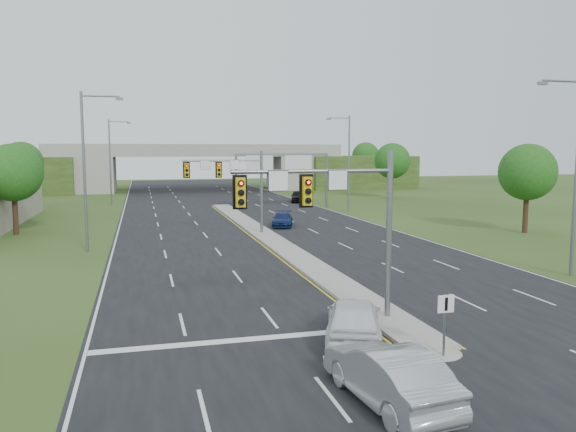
% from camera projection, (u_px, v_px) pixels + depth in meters
% --- Properties ---
extents(ground, '(240.00, 240.00, 0.00)m').
position_uv_depth(ground, '(387.00, 320.00, 23.34)').
color(ground, '#2D4217').
rests_on(ground, ground).
extents(road, '(24.00, 160.00, 0.02)m').
position_uv_depth(road, '(241.00, 220.00, 56.96)').
color(road, black).
rests_on(road, ground).
extents(median, '(2.00, 54.00, 0.16)m').
position_uv_depth(median, '(267.00, 236.00, 45.43)').
color(median, gray).
rests_on(median, road).
extents(median_nose, '(2.00, 2.00, 0.16)m').
position_uv_depth(median_nose, '(436.00, 350.00, 19.49)').
color(median_nose, gray).
rests_on(median_nose, road).
extents(lane_markings, '(23.72, 160.00, 0.01)m').
position_uv_depth(lane_markings, '(246.00, 228.00, 50.96)').
color(lane_markings, gold).
rests_on(lane_markings, road).
extents(signal_mast_near, '(6.62, 0.60, 7.00)m').
position_uv_depth(signal_mast_near, '(338.00, 208.00, 22.15)').
color(signal_mast_near, slate).
rests_on(signal_mast_near, ground).
extents(signal_mast_far, '(6.62, 0.60, 7.00)m').
position_uv_depth(signal_mast_far, '(235.00, 178.00, 46.17)').
color(signal_mast_far, slate).
rests_on(signal_mast_far, ground).
extents(keep_right_sign, '(0.60, 0.13, 2.20)m').
position_uv_depth(keep_right_sign, '(445.00, 315.00, 18.82)').
color(keep_right_sign, slate).
rests_on(keep_right_sign, ground).
extents(sign_gantry, '(11.58, 0.44, 6.67)m').
position_uv_depth(sign_gantry, '(281.00, 165.00, 67.58)').
color(sign_gantry, slate).
rests_on(sign_gantry, ground).
extents(overpass, '(80.00, 14.00, 8.10)m').
position_uv_depth(overpass, '(197.00, 170.00, 99.78)').
color(overpass, gray).
rests_on(overpass, ground).
extents(lightpole_l_mid, '(2.85, 0.25, 11.00)m').
position_uv_depth(lightpole_l_mid, '(87.00, 164.00, 38.49)').
color(lightpole_l_mid, slate).
rests_on(lightpole_l_mid, ground).
extents(lightpole_l_far, '(2.85, 0.25, 11.00)m').
position_uv_depth(lightpole_l_far, '(112.00, 158.00, 72.11)').
color(lightpole_l_far, slate).
rests_on(lightpole_l_far, ground).
extents(lightpole_r_near, '(2.85, 0.25, 11.00)m').
position_uv_depth(lightpole_r_near, '(574.00, 167.00, 30.80)').
color(lightpole_r_near, slate).
rests_on(lightpole_r_near, ground).
extents(lightpole_r_far, '(2.85, 0.25, 11.00)m').
position_uv_depth(lightpole_r_far, '(347.00, 159.00, 64.42)').
color(lightpole_r_far, slate).
rests_on(lightpole_r_far, ground).
extents(tree_l_near, '(4.80, 4.80, 7.60)m').
position_uv_depth(tree_l_near, '(13.00, 173.00, 46.51)').
color(tree_l_near, '#382316').
rests_on(tree_l_near, ground).
extents(tree_l_mid, '(5.20, 5.20, 8.12)m').
position_uv_depth(tree_l_mid, '(22.00, 163.00, 69.48)').
color(tree_l_mid, '#382316').
rests_on(tree_l_mid, ground).
extents(tree_r_near, '(4.80, 4.80, 7.60)m').
position_uv_depth(tree_r_near, '(528.00, 172.00, 47.51)').
color(tree_r_near, '#382316').
rests_on(tree_r_near, ground).
extents(tree_r_mid, '(5.20, 5.20, 8.12)m').
position_uv_depth(tree_r_mid, '(392.00, 161.00, 82.11)').
color(tree_r_mid, '#382316').
rests_on(tree_r_mid, ground).
extents(tree_back_b, '(5.60, 5.60, 8.32)m').
position_uv_depth(tree_back_b, '(63.00, 159.00, 106.94)').
color(tree_back_b, '#382316').
rests_on(tree_back_b, ground).
extents(tree_back_c, '(5.60, 5.60, 8.32)m').
position_uv_depth(tree_back_c, '(304.00, 158.00, 119.07)').
color(tree_back_c, '#382316').
rests_on(tree_back_c, ground).
extents(tree_back_d, '(6.00, 6.00, 8.85)m').
position_uv_depth(tree_back_d, '(366.00, 156.00, 122.56)').
color(tree_back_d, '#382316').
rests_on(tree_back_d, ground).
extents(car_white, '(3.63, 5.30, 1.68)m').
position_uv_depth(car_white, '(354.00, 319.00, 20.56)').
color(car_white, white).
rests_on(car_white, road).
extents(car_silver, '(2.28, 5.16, 1.65)m').
position_uv_depth(car_silver, '(388.00, 374.00, 15.52)').
color(car_silver, '#B2B3BA').
rests_on(car_silver, road).
extents(car_far_b, '(3.02, 4.75, 1.28)m').
position_uv_depth(car_far_b, '(283.00, 219.00, 52.01)').
color(car_far_b, '#0C1C4D').
rests_on(car_far_b, road).
extents(car_far_c, '(3.07, 5.09, 1.62)m').
position_uv_depth(car_far_c, '(298.00, 196.00, 76.53)').
color(car_far_c, black).
rests_on(car_far_c, road).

